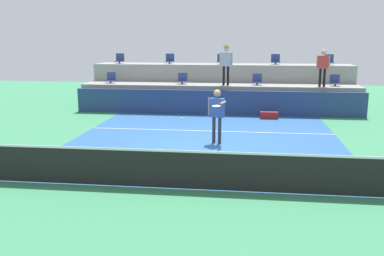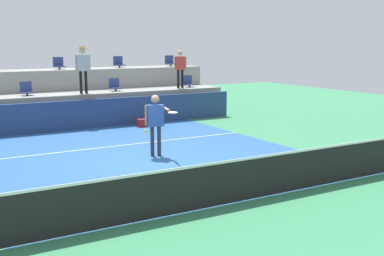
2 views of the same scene
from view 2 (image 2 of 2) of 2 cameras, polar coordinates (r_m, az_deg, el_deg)
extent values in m
plane|color=#388456|center=(13.39, -4.71, -3.97)|extent=(40.00, 40.00, 0.00)
cube|color=#285693|center=(14.27, -6.45, -3.11)|extent=(9.00, 10.00, 0.01)
cube|color=white|center=(15.53, -8.54, -2.07)|extent=(9.00, 0.06, 0.00)
cube|color=black|center=(9.93, 5.35, -6.22)|extent=(10.40, 0.01, 0.87)
cube|color=white|center=(9.82, 5.39, -3.77)|extent=(10.40, 0.02, 0.05)
cube|color=navy|center=(18.78, -12.67, 1.57)|extent=(13.00, 0.16, 1.10)
cube|color=gray|center=(20.00, -13.82, 2.24)|extent=(13.00, 1.80, 1.25)
cube|color=gray|center=(21.68, -15.23, 3.89)|extent=(13.00, 1.80, 2.10)
cylinder|color=#2D2D33|center=(19.36, -18.76, 3.77)|extent=(0.08, 0.08, 0.10)
cube|color=navy|center=(19.36, -18.77, 3.97)|extent=(0.44, 0.40, 0.04)
cube|color=navy|center=(19.51, -18.91, 4.63)|extent=(0.44, 0.04, 0.38)
cylinder|color=#2D2D33|center=(20.36, -8.94, 4.45)|extent=(0.08, 0.08, 0.10)
cube|color=navy|center=(20.36, -8.95, 4.65)|extent=(0.44, 0.40, 0.04)
cube|color=navy|center=(20.50, -9.15, 5.27)|extent=(0.44, 0.04, 0.38)
cylinder|color=#2D2D33|center=(21.89, -0.29, 4.95)|extent=(0.08, 0.08, 0.10)
cube|color=navy|center=(21.88, -0.29, 5.14)|extent=(0.44, 0.40, 0.04)
cube|color=navy|center=(22.02, -0.53, 5.71)|extent=(0.44, 0.04, 0.38)
cylinder|color=#2D2D33|center=(21.45, -15.28, 6.78)|extent=(0.08, 0.08, 0.10)
cube|color=navy|center=(21.45, -15.28, 6.96)|extent=(0.44, 0.40, 0.04)
cube|color=navy|center=(21.61, -15.44, 7.54)|extent=(0.44, 0.04, 0.38)
cylinder|color=#2D2D33|center=(22.31, -8.50, 7.13)|extent=(0.08, 0.08, 0.10)
cube|color=navy|center=(22.30, -8.50, 7.31)|extent=(0.44, 0.40, 0.04)
cube|color=navy|center=(22.46, -8.69, 7.86)|extent=(0.44, 0.04, 0.38)
cylinder|color=#2D2D33|center=(23.40, -2.50, 7.36)|extent=(0.08, 0.08, 0.10)
cube|color=navy|center=(23.40, -2.50, 7.53)|extent=(0.44, 0.40, 0.04)
cube|color=navy|center=(23.55, -2.71, 8.05)|extent=(0.44, 0.04, 0.38)
cylinder|color=#2D2D33|center=(13.94, -4.68, -1.58)|extent=(0.13, 0.13, 0.87)
cylinder|color=#2D2D33|center=(13.98, -3.88, -1.53)|extent=(0.13, 0.13, 0.87)
cube|color=#2D4C8C|center=(13.83, -4.32, 1.46)|extent=(0.50, 0.28, 0.62)
sphere|color=#A87A5B|center=(13.77, -4.34, 3.41)|extent=(0.28, 0.28, 0.24)
cylinder|color=#A87A5B|center=(13.77, -5.42, 1.48)|extent=(0.08, 0.08, 0.58)
cylinder|color=#A87A5B|center=(13.60, -2.96, 2.21)|extent=(0.19, 0.55, 0.07)
cylinder|color=black|center=(13.24, -2.57, 2.01)|extent=(0.09, 0.26, 0.04)
ellipsoid|color=silver|center=(12.97, -2.26, 1.84)|extent=(0.33, 0.37, 0.03)
cylinder|color=black|center=(19.54, -12.90, 5.24)|extent=(0.12, 0.12, 0.88)
cylinder|color=black|center=(19.59, -12.33, 5.27)|extent=(0.12, 0.12, 0.88)
cube|color=#B2B2B7|center=(19.52, -12.70, 7.45)|extent=(0.49, 0.22, 0.62)
sphere|color=beige|center=(19.51, -12.75, 8.85)|extent=(0.26, 0.26, 0.24)
cylinder|color=beige|center=(19.46, -13.49, 7.47)|extent=(0.08, 0.08, 0.59)
cylinder|color=beige|center=(19.58, -11.92, 7.54)|extent=(0.08, 0.08, 0.59)
cylinder|color=tan|center=(19.51, -12.76, 9.09)|extent=(0.46, 0.46, 0.01)
cylinder|color=tan|center=(19.51, -12.77, 9.23)|extent=(0.27, 0.27, 0.09)
cylinder|color=black|center=(21.25, -1.62, 5.76)|extent=(0.13, 0.13, 0.81)
cylinder|color=black|center=(21.31, -1.15, 5.77)|extent=(0.13, 0.13, 0.81)
cube|color=red|center=(21.24, -1.39, 7.62)|extent=(0.46, 0.25, 0.57)
sphere|color=tan|center=(21.23, -1.40, 8.81)|extent=(0.25, 0.25, 0.22)
cylinder|color=tan|center=(21.16, -2.04, 7.66)|extent=(0.08, 0.08, 0.54)
cylinder|color=tan|center=(21.33, -0.74, 7.68)|extent=(0.08, 0.08, 0.54)
sphere|color=#CCE033|center=(12.24, -5.51, -0.33)|extent=(0.07, 0.07, 0.07)
cube|color=maroon|center=(19.00, -5.34, 0.64)|extent=(0.76, 0.28, 0.30)
camera|label=1|loc=(7.13, 72.52, 4.13)|focal=40.50mm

